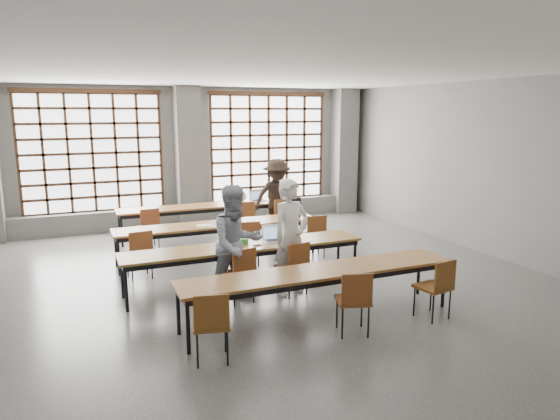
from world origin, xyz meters
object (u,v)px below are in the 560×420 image
(chair_back_mid, at_px, (246,216))
(chair_mid_centre, at_px, (248,238))
(red_pouch, at_px, (211,320))
(student_female, at_px, (236,244))
(plastic_bag, at_px, (241,196))
(backpack, at_px, (292,207))
(desk_row_d, at_px, (320,274))
(chair_near_left, at_px, (211,320))
(student_male, at_px, (291,237))
(chair_front_left, at_px, (241,270))
(laptop_front, at_px, (274,237))
(chair_front_right, at_px, (295,263))
(chair_mid_right, at_px, (315,232))
(mouse, at_px, (298,239))
(desk_row_b, at_px, (219,227))
(desk_row_a, at_px, (205,208))
(laptop_back, at_px, (257,198))
(green_box, at_px, (240,242))
(chair_near_mid, at_px, (354,296))
(desk_row_c, at_px, (245,249))
(chair_back_left, at_px, (149,224))
(chair_back_right, at_px, (279,213))
(student_back, at_px, (277,197))
(phone, at_px, (257,245))
(chair_near_right, at_px, (438,283))
(chair_mid_left, at_px, (140,249))

(chair_back_mid, xyz_separation_m, chair_mid_centre, (-0.64, -1.99, 0.00))
(red_pouch, bearing_deg, student_female, 62.98)
(plastic_bag, bearing_deg, backpack, -77.02)
(desk_row_d, distance_m, red_pouch, 1.79)
(chair_near_left, height_order, student_male, student_male)
(chair_front_left, distance_m, red_pouch, 1.78)
(chair_back_mid, distance_m, laptop_front, 3.05)
(student_male, bearing_deg, chair_front_right, -100.17)
(chair_mid_right, xyz_separation_m, plastic_bag, (-0.65, 2.66, 0.34))
(mouse, bearing_deg, desk_row_d, -104.18)
(student_female, relative_size, backpack, 4.52)
(desk_row_b, height_order, chair_mid_centre, chair_mid_centre)
(chair_back_mid, bearing_deg, red_pouch, -112.98)
(desk_row_a, distance_m, laptop_front, 3.63)
(desk_row_b, relative_size, chair_back_mid, 4.55)
(chair_back_mid, bearing_deg, laptop_back, 53.02)
(desk_row_a, relative_size, green_box, 16.00)
(chair_back_mid, xyz_separation_m, chair_near_mid, (-0.36, -5.36, 0.00))
(desk_row_d, bearing_deg, desk_row_c, 108.43)
(chair_mid_centre, bearing_deg, student_female, -114.83)
(chair_front_left, height_order, chair_near_left, same)
(chair_back_left, distance_m, red_pouch, 5.28)
(green_box, bearing_deg, red_pouch, -116.09)
(chair_back_right, distance_m, backpack, 1.39)
(desk_row_a, distance_m, desk_row_b, 2.00)
(chair_back_mid, bearing_deg, plastic_bag, 80.36)
(green_box, xyz_separation_m, backpack, (1.71, 1.71, 0.15))
(desk_row_d, height_order, chair_front_left, chair_front_left)
(laptop_back, bearing_deg, student_back, -66.86)
(chair_mid_centre, relative_size, backpack, 2.20)
(chair_back_right, xyz_separation_m, chair_front_left, (-2.19, -3.73, 0.00))
(red_pouch, bearing_deg, desk_row_b, 72.82)
(desk_row_a, bearing_deg, chair_mid_right, -59.37)
(desk_row_b, distance_m, red_pouch, 4.11)
(chair_mid_centre, bearing_deg, chair_back_left, 127.78)
(green_box, xyz_separation_m, phone, (0.23, -0.18, -0.04))
(student_back, bearing_deg, green_box, -119.49)
(green_box, bearing_deg, chair_front_left, -108.22)
(chair_near_right, bearing_deg, chair_mid_right, 93.57)
(chair_mid_centre, xyz_separation_m, student_female, (-0.75, -1.61, 0.37))
(chair_mid_left, height_order, mouse, chair_mid_left)
(desk_row_c, relative_size, chair_near_left, 4.55)
(plastic_bag, bearing_deg, mouse, -93.73)
(chair_back_left, xyz_separation_m, laptop_front, (1.65, -2.99, 0.25))
(chair_mid_centre, xyz_separation_m, red_pouch, (-1.60, -3.29, -0.04))
(student_male, height_order, backpack, student_male)
(red_pouch, bearing_deg, chair_mid_centre, 64.04)
(laptop_back, distance_m, plastic_bag, 0.45)
(chair_mid_left, bearing_deg, desk_row_a, 54.97)
(chair_back_right, height_order, chair_mid_centre, same)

